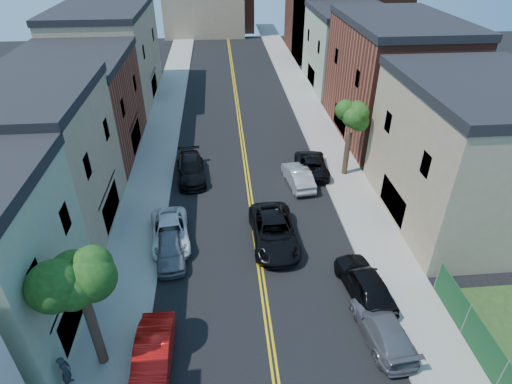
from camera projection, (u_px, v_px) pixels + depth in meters
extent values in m
cube|color=gray|center=(161.00, 130.00, 41.32)|extent=(3.20, 100.00, 0.15)
cube|color=gray|center=(318.00, 124.00, 42.49)|extent=(3.20, 100.00, 0.15)
cube|color=gray|center=(179.00, 130.00, 41.45)|extent=(0.30, 100.00, 0.15)
cube|color=gray|center=(301.00, 125.00, 42.36)|extent=(0.30, 100.00, 0.15)
cube|color=#998466|center=(28.00, 169.00, 25.91)|extent=(9.00, 10.00, 9.00)
cube|color=brown|center=(78.00, 110.00, 35.38)|extent=(9.00, 12.00, 8.00)
cube|color=#998466|center=(110.00, 57.00, 46.69)|extent=(9.00, 16.00, 9.50)
cube|color=#998466|center=(468.00, 157.00, 27.16)|extent=(9.00, 12.00, 9.00)
cube|color=brown|center=(392.00, 81.00, 38.60)|extent=(9.00, 14.00, 10.00)
cube|color=gray|center=(349.00, 51.00, 50.72)|extent=(9.00, 12.00, 8.50)
cube|color=#4C2319|center=(344.00, 11.00, 63.42)|extent=(16.00, 14.00, 12.00)
cube|color=brown|center=(226.00, 2.00, 77.72)|extent=(10.00, 8.00, 10.00)
cylinder|color=#34261A|center=(95.00, 332.00, 18.45)|extent=(0.44, 0.44, 3.96)
sphere|color=#17360E|center=(72.00, 259.00, 16.10)|extent=(5.20, 5.20, 5.20)
sphere|color=#17360E|center=(77.00, 243.00, 15.25)|extent=(3.90, 3.90, 3.90)
sphere|color=#17360E|center=(65.00, 260.00, 16.78)|extent=(3.64, 3.64, 3.64)
cylinder|color=#34261A|center=(347.00, 154.00, 33.13)|extent=(0.44, 0.44, 3.52)
sphere|color=#17360E|center=(352.00, 109.00, 31.10)|extent=(4.40, 4.40, 4.40)
sphere|color=#17360E|center=(361.00, 99.00, 30.38)|extent=(3.30, 3.30, 3.30)
sphere|color=#17360E|center=(344.00, 113.00, 31.68)|extent=(3.08, 3.08, 3.08)
imported|color=red|center=(153.00, 356.00, 19.01)|extent=(1.71, 4.65, 1.52)
imported|color=white|center=(170.00, 232.00, 26.66)|extent=(2.96, 5.37, 1.42)
imported|color=slate|center=(170.00, 249.00, 25.28)|extent=(2.21, 4.44, 1.45)
imported|color=black|center=(191.00, 169.00, 33.36)|extent=(2.68, 5.53, 1.55)
imported|color=#5B5C63|center=(383.00, 327.00, 20.42)|extent=(2.37, 4.96, 1.40)
imported|color=black|center=(365.00, 282.00, 22.78)|extent=(2.60, 5.11, 1.67)
imported|color=#B3B4BB|center=(298.00, 176.00, 32.52)|extent=(2.12, 4.63, 1.47)
imported|color=black|center=(312.00, 164.00, 34.24)|extent=(2.69, 5.31, 1.44)
imported|color=black|center=(274.00, 232.00, 26.54)|extent=(2.90, 6.06, 1.67)
imported|color=#28272F|center=(66.00, 371.00, 18.02)|extent=(0.53, 0.72, 1.82)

